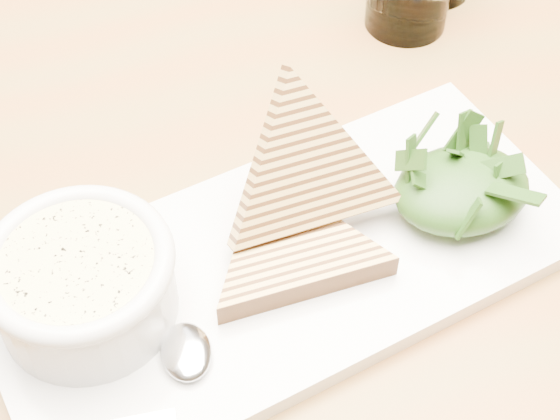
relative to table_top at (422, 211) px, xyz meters
name	(u,v)px	position (x,y,z in m)	size (l,w,h in m)	color
table_top	(422,211)	(0.00, 0.00, 0.00)	(1.11, 0.74, 0.04)	olive
platter	(289,264)	(-0.13, -0.03, 0.03)	(0.45, 0.20, 0.02)	white
soup_bowl	(85,289)	(-0.28, -0.03, 0.06)	(0.13, 0.13, 0.05)	white
soup	(77,263)	(-0.28, -0.03, 0.09)	(0.11, 0.11, 0.01)	#EBDC8E
bowl_rim	(76,262)	(-0.28, -0.03, 0.09)	(0.13, 0.13, 0.01)	white
sandwich_flat	(291,250)	(-0.13, -0.03, 0.05)	(0.16, 0.16, 0.02)	tan
sandwich_lean	(307,172)	(-0.11, 0.00, 0.09)	(0.16, 0.16, 0.09)	tan
salad_base	(462,190)	(0.01, -0.03, 0.06)	(0.11, 0.09, 0.04)	black
arugula_pile	(463,184)	(0.01, -0.03, 0.06)	(0.11, 0.10, 0.05)	#305619
spoon_bowl	(186,352)	(-0.23, -0.09, 0.04)	(0.04, 0.05, 0.01)	silver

